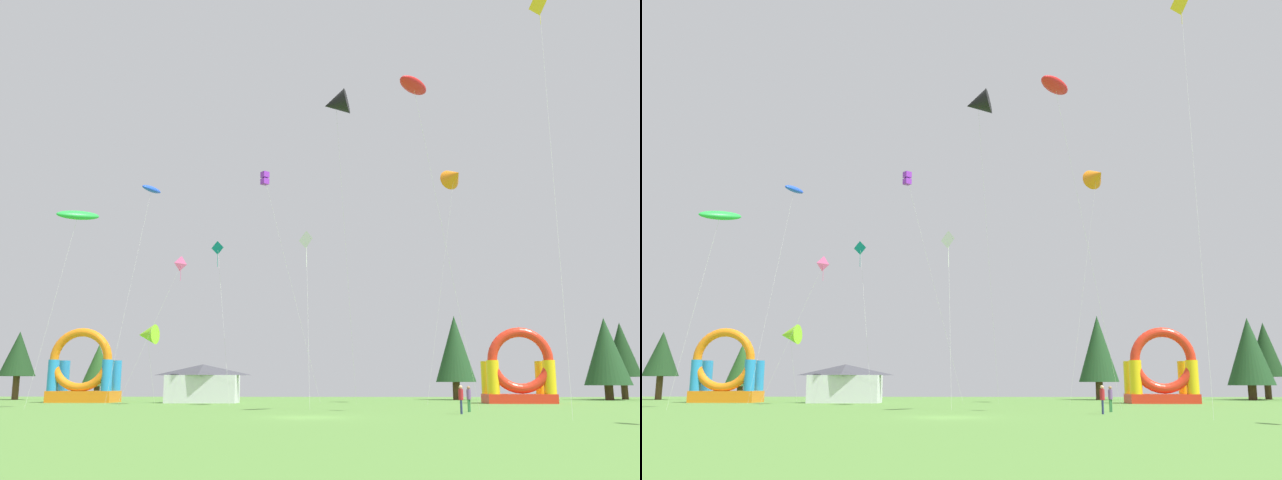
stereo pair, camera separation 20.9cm
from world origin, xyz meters
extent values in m
plane|color=#548438|center=(0.00, 0.00, 0.00)|extent=(120.00, 120.00, 0.00)
cone|color=black|center=(1.31, 16.53, 25.24)|extent=(2.62, 2.51, 2.49)
cylinder|color=silver|center=(2.08, 21.44, 12.62)|extent=(1.56, 9.83, 25.25)
ellipsoid|color=blue|center=(-18.21, 29.81, 21.65)|extent=(2.10, 3.23, 1.16)
cylinder|color=silver|center=(-19.07, 27.16, 10.83)|extent=(1.74, 5.31, 21.65)
pyramid|color=white|center=(-1.07, 15.83, 13.16)|extent=(0.98, 0.82, 1.07)
cylinder|color=white|center=(-1.11, 15.77, 12.08)|extent=(0.04, 0.04, 2.17)
cylinder|color=silver|center=(-0.84, 13.68, 6.58)|extent=(0.57, 4.20, 13.17)
pyramid|color=#0C7F7A|center=(-10.25, 25.83, 14.51)|extent=(0.97, 0.54, 0.96)
cylinder|color=#0C7F7A|center=(-10.27, 25.76, 13.63)|extent=(0.04, 0.04, 1.75)
cylinder|color=silver|center=(-9.10, 23.30, 7.25)|extent=(2.35, 4.95, 14.51)
pyramid|color=#EA599E|center=(-12.43, 20.52, 12.10)|extent=(0.85, 0.93, 0.98)
cylinder|color=#EA599E|center=(-12.49, 20.57, 11.38)|extent=(0.04, 0.04, 1.45)
cylinder|color=silver|center=(-14.93, 20.37, 6.06)|extent=(4.90, 0.41, 12.12)
ellipsoid|color=red|center=(6.86, 5.60, 21.92)|extent=(2.86, 3.43, 1.00)
cylinder|color=silver|center=(9.28, 9.35, 10.96)|extent=(4.86, 7.52, 21.93)
cone|color=orange|center=(12.47, 25.73, 21.41)|extent=(2.64, 2.68, 2.24)
cylinder|color=silver|center=(10.80, 25.04, 10.71)|extent=(3.36, 1.39, 21.41)
pyramid|color=yellow|center=(14.94, 2.47, 25.96)|extent=(0.86, 1.18, 1.23)
cylinder|color=yellow|center=(14.86, 2.42, 25.26)|extent=(0.04, 0.04, 1.39)
cylinder|color=silver|center=(14.25, -0.09, 12.98)|extent=(1.25, 5.03, 25.95)
cone|color=#8CD826|center=(-16.39, 24.62, 6.25)|extent=(1.98, 2.09, 1.86)
cylinder|color=silver|center=(-16.20, 25.68, 3.12)|extent=(0.40, 2.13, 6.25)
ellipsoid|color=green|center=(-18.61, 12.14, 14.60)|extent=(3.38, 3.23, 1.39)
cylinder|color=silver|center=(-19.67, 11.20, 7.30)|extent=(2.15, 1.90, 14.60)
cube|color=purple|center=(-5.39, 22.13, 20.06)|extent=(0.86, 0.86, 0.54)
cube|color=purple|center=(-5.39, 22.13, 20.70)|extent=(0.86, 0.86, 0.54)
cylinder|color=silver|center=(-2.91, 24.39, 10.19)|extent=(4.97, 4.53, 20.39)
cylinder|color=navy|center=(9.10, 4.46, 0.42)|extent=(0.15, 0.15, 0.84)
cylinder|color=navy|center=(9.14, 4.62, 0.42)|extent=(0.15, 0.15, 0.84)
cylinder|color=#B21E26|center=(9.12, 4.54, 1.17)|extent=(0.36, 0.36, 0.66)
sphere|color=#D8AD84|center=(9.12, 4.54, 1.61)|extent=(0.23, 0.23, 0.23)
cylinder|color=#33723F|center=(10.17, 7.86, 0.40)|extent=(0.17, 0.17, 0.81)
cylinder|color=#33723F|center=(10.07, 7.74, 0.40)|extent=(0.17, 0.17, 0.81)
cylinder|color=#724C8C|center=(10.12, 7.80, 1.13)|extent=(0.40, 0.40, 0.64)
sphere|color=#9E704C|center=(10.12, 7.80, 1.55)|extent=(0.22, 0.22, 0.22)
cube|color=red|center=(18.15, 28.62, 0.43)|extent=(6.32, 4.05, 0.86)
cylinder|color=yellow|center=(15.55, 27.17, 2.40)|extent=(1.13, 1.13, 3.09)
cylinder|color=yellow|center=(20.74, 27.17, 2.40)|extent=(1.13, 1.13, 3.09)
cylinder|color=yellow|center=(15.55, 30.08, 2.40)|extent=(1.13, 1.13, 3.09)
cylinder|color=yellow|center=(20.74, 30.08, 2.40)|extent=(1.13, 1.13, 3.09)
torus|color=red|center=(18.15, 27.17, 3.95)|extent=(6.09, 0.91, 6.09)
cube|color=orange|center=(-23.98, 29.90, 0.55)|extent=(6.37, 3.72, 1.11)
cylinder|color=#268CD8|center=(-26.64, 28.56, 2.61)|extent=(1.04, 1.04, 3.00)
cylinder|color=#268CD8|center=(-21.32, 28.56, 2.61)|extent=(1.04, 1.04, 3.00)
cylinder|color=#268CD8|center=(-26.64, 31.23, 2.61)|extent=(1.04, 1.04, 3.00)
cylinder|color=#268CD8|center=(-21.32, 31.23, 2.61)|extent=(1.04, 1.04, 3.00)
torus|color=orange|center=(-23.98, 28.56, 4.10)|extent=(6.16, 0.83, 6.16)
cube|color=silver|center=(-11.92, 28.59, 1.31)|extent=(6.77, 3.06, 2.62)
pyramid|color=#3F3F47|center=(-11.92, 28.59, 3.13)|extent=(6.77, 3.06, 1.03)
cylinder|color=#4C331E|center=(-36.17, 40.88, 1.33)|extent=(0.73, 0.73, 2.66)
cone|color=#193819|center=(-36.17, 40.88, 5.22)|extent=(4.07, 4.07, 5.11)
cylinder|color=#4C331E|center=(-26.66, 40.80, 0.76)|extent=(0.65, 0.65, 1.53)
cone|color=#234C1E|center=(-26.66, 40.80, 3.89)|extent=(3.61, 3.61, 4.72)
cylinder|color=#4C331E|center=(14.36, 42.55, 1.00)|extent=(0.82, 0.82, 2.00)
cone|color=#1E4221|center=(14.36, 42.55, 5.77)|extent=(4.56, 4.56, 7.55)
cylinder|color=#4C331E|center=(31.35, 42.21, 0.81)|extent=(0.94, 0.94, 1.62)
cone|color=#1E4221|center=(31.35, 42.21, 5.42)|extent=(5.20, 5.20, 7.60)
cylinder|color=#4C331E|center=(34.42, 45.80, 1.30)|extent=(0.76, 0.76, 2.60)
cone|color=#193819|center=(34.42, 45.80, 5.78)|extent=(4.21, 4.21, 6.36)
camera|label=1|loc=(2.47, -39.67, 1.84)|focal=39.35mm
camera|label=2|loc=(2.68, -39.66, 1.84)|focal=39.35mm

